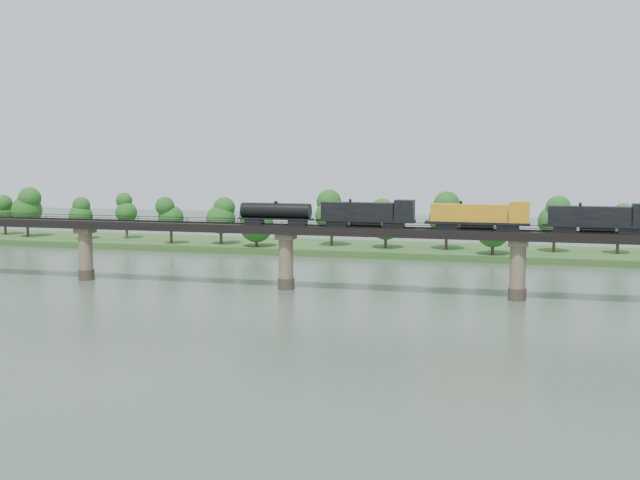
# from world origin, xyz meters

# --- Properties ---
(ground) EXTENTS (400.00, 400.00, 0.00)m
(ground) POSITION_xyz_m (0.00, 0.00, 0.00)
(ground) COLOR #374638
(ground) RESTS_ON ground
(far_bank) EXTENTS (300.00, 24.00, 1.60)m
(far_bank) POSITION_xyz_m (0.00, 85.00, 0.80)
(far_bank) COLOR #2A5020
(far_bank) RESTS_ON ground
(bridge) EXTENTS (236.00, 30.00, 11.50)m
(bridge) POSITION_xyz_m (0.00, 30.00, 5.46)
(bridge) COLOR #473A2D
(bridge) RESTS_ON ground
(bridge_superstructure) EXTENTS (220.00, 4.90, 0.75)m
(bridge_superstructure) POSITION_xyz_m (0.00, 30.00, 11.79)
(bridge_superstructure) COLOR black
(bridge_superstructure) RESTS_ON bridge
(far_treeline) EXTENTS (289.06, 17.54, 13.60)m
(far_treeline) POSITION_xyz_m (-8.21, 80.52, 8.83)
(far_treeline) COLOR #382619
(far_treeline) RESTS_ON far_bank
(freight_train) EXTENTS (69.28, 2.70, 4.77)m
(freight_train) POSITION_xyz_m (27.12, 30.00, 13.78)
(freight_train) COLOR black
(freight_train) RESTS_ON bridge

